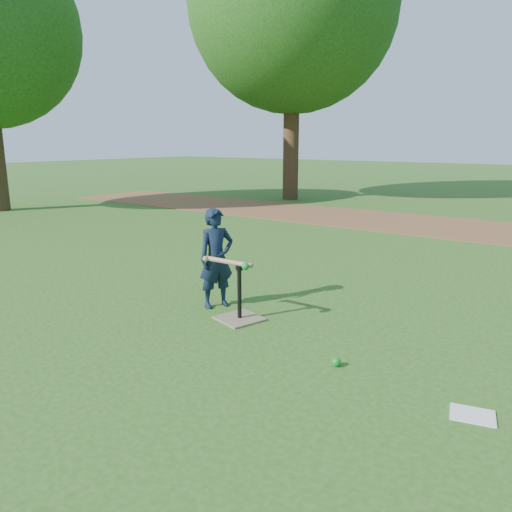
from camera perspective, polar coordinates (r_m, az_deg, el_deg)
The scene contains 8 objects.
ground at distance 5.14m, azimuth 0.57°, elevation -8.53°, with size 80.00×80.00×0.00m, color #285116.
dirt_strip at distance 11.87m, azimuth 22.23°, elevation 2.98°, with size 24.00×3.00×0.01m, color brown.
child at distance 5.72m, azimuth -4.56°, elevation -0.27°, with size 0.42×0.28×1.15m, color black.
wiffle_ball_ground at distance 4.42m, azimuth 9.16°, elevation -11.87°, with size 0.08×0.08×0.08m, color #0C8823.
clipboard at distance 3.99m, azimuth 23.51°, elevation -16.33°, with size 0.30×0.23×0.01m, color silver.
batting_tee at distance 5.41m, azimuth -1.89°, elevation -6.17°, with size 0.53×0.53×0.61m.
swing_action at distance 5.29m, azimuth -3.00°, elevation -0.75°, with size 0.65×0.14×0.08m.
tree_left at distance 16.90m, azimuth 4.26°, elevation 26.68°, with size 6.40×6.40×9.08m.
Camera 1 is at (2.78, -3.88, 1.90)m, focal length 35.00 mm.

